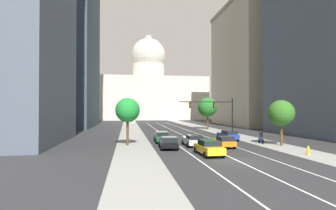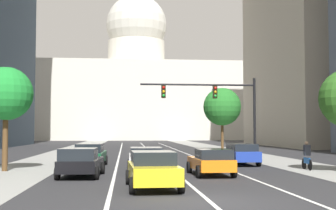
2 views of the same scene
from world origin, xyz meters
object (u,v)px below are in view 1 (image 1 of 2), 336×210
at_px(car_blue, 228,135).
at_px(street_tree_mid_left, 128,110).
at_px(car_black, 169,142).
at_px(street_tree_far_right, 281,113).
at_px(car_green, 162,137).
at_px(traffic_signal_mast, 215,110).
at_px(street_tree_near_right, 207,107).
at_px(car_white, 193,140).
at_px(car_yellow, 209,147).
at_px(car_orange, 223,141).
at_px(capitol_building, 148,92).
at_px(fire_hydrant, 308,150).
at_px(cyclist, 261,137).

relative_size(car_blue, street_tree_mid_left, 0.78).
height_order(car_black, street_tree_far_right, street_tree_far_right).
height_order(street_tree_mid_left, street_tree_far_right, street_tree_mid_left).
distance_m(car_green, street_tree_mid_left, 6.56).
relative_size(traffic_signal_mast, street_tree_mid_left, 1.45).
height_order(car_green, street_tree_near_right, street_tree_near_right).
relative_size(street_tree_mid_left, street_tree_far_right, 1.05).
xyz_separation_m(car_blue, street_tree_near_right, (3.50, 21.96, 4.36)).
relative_size(car_black, car_green, 0.91).
bearing_deg(car_white, car_yellow, -179.57).
bearing_deg(car_yellow, traffic_signal_mast, -23.15).
height_order(car_orange, car_green, car_green).
relative_size(car_white, car_green, 0.95).
distance_m(car_orange, car_green, 9.22).
distance_m(capitol_building, car_white, 94.81).
distance_m(car_white, fire_hydrant, 12.91).
height_order(capitol_building, car_yellow, capitol_building).
bearing_deg(street_tree_far_right, fire_hydrant, -100.24).
bearing_deg(car_blue, capitol_building, 2.10).
xyz_separation_m(car_green, fire_hydrant, (13.40, -12.67, -0.34)).
height_order(traffic_signal_mast, street_tree_far_right, traffic_signal_mast).
distance_m(capitol_building, car_green, 90.42).
relative_size(car_green, cyclist, 2.81).
height_order(car_white, cyclist, cyclist).
height_order(capitol_building, street_tree_far_right, capitol_building).
xyz_separation_m(car_white, traffic_signal_mast, (5.85, 8.57, 3.83)).
bearing_deg(fire_hydrant, capitol_building, 94.67).
xyz_separation_m(car_yellow, cyclist, (9.78, 7.97, 0.06)).
bearing_deg(car_white, car_orange, -116.88).
xyz_separation_m(car_black, car_green, (0.01, 6.52, 0.04)).
xyz_separation_m(car_blue, traffic_signal_mast, (-0.89, 3.15, 3.82)).
distance_m(cyclist, street_tree_mid_left, 18.27).
xyz_separation_m(car_blue, street_tree_mid_left, (-14.85, -3.52, 3.72)).
distance_m(car_black, cyclist, 13.54).
xyz_separation_m(car_green, street_tree_mid_left, (-4.73, -2.65, 3.70)).
height_order(car_orange, street_tree_near_right, street_tree_near_right).
bearing_deg(street_tree_mid_left, car_green, 29.23).
bearing_deg(street_tree_far_right, street_tree_near_right, 92.06).
bearing_deg(street_tree_mid_left, street_tree_far_right, -9.25).
relative_size(fire_hydrant, street_tree_mid_left, 0.15).
bearing_deg(traffic_signal_mast, car_yellow, -110.84).
bearing_deg(traffic_signal_mast, car_black, -131.20).
xyz_separation_m(car_orange, street_tree_mid_left, (-11.48, 3.64, 3.77)).
relative_size(car_black, street_tree_near_right, 0.59).
bearing_deg(car_orange, car_black, 90.28).
bearing_deg(cyclist, car_yellow, 131.98).
bearing_deg(car_yellow, car_blue, -31.19).
distance_m(car_black, street_tree_far_right, 15.05).
xyz_separation_m(car_black, traffic_signal_mast, (9.23, 10.54, 3.84)).
relative_size(car_black, street_tree_mid_left, 0.72).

